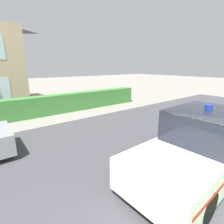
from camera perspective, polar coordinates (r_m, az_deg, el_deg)
The scene contains 3 objects.
road_strip at distance 5.61m, azimuth -4.80°, elevation -13.12°, with size 28.00×6.97×0.01m, color #424247.
garden_hedge at distance 10.59m, azimuth -14.57°, elevation 2.96°, with size 9.88×0.68×1.06m, color #3D7F38.
police_car at distance 4.89m, azimuth 27.15°, elevation -9.80°, with size 4.47×1.80×1.74m.
Camera 1 is at (-2.69, 0.26, 2.65)m, focal length 28.00 mm.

